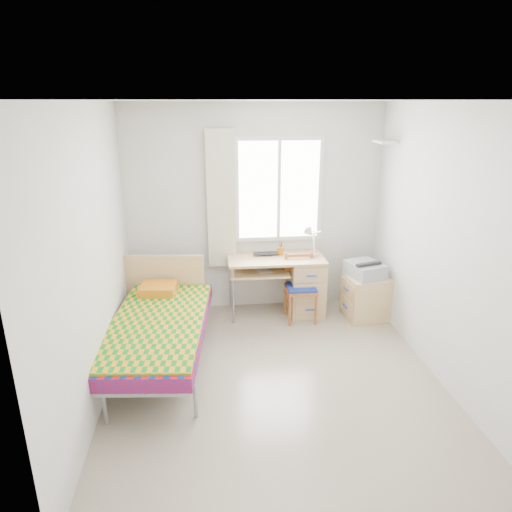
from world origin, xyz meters
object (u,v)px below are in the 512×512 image
Objects in this scene: bed at (158,324)px; chair at (301,283)px; printer at (365,269)px; desk at (301,282)px; cabinet at (366,297)px.

bed is 2.50× the size of chair.
printer is (2.45, 0.76, 0.22)m from bed.
chair reaches higher than printer.
desk is 0.82m from printer.
chair is 1.62× the size of printer.
chair is at bearing 32.30° from bed.
bed is 1.73× the size of desk.
bed reaches higher than printer.
printer is at bearing 23.08° from bed.
bed reaches higher than desk.
desk is 2.35× the size of printer.
bed is at bearing -153.84° from chair.
chair is 0.85m from cabinet.
cabinet is at bearing -17.03° from desk.
chair reaches higher than desk.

